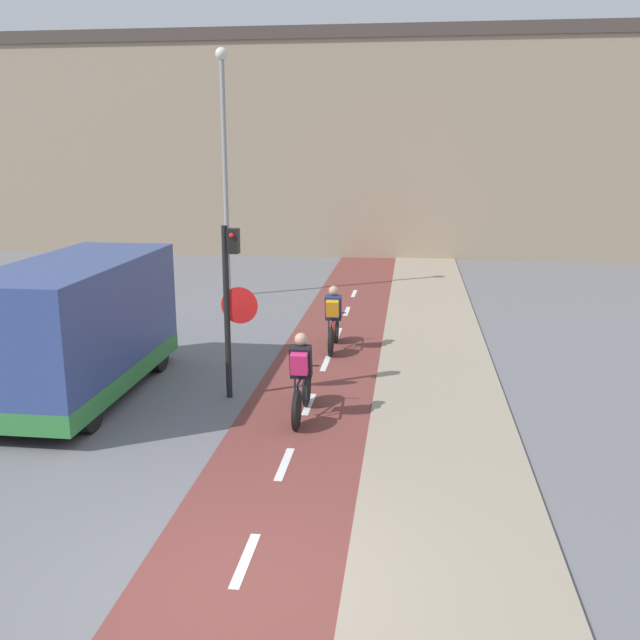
# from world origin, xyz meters

# --- Properties ---
(ground_plane) EXTENTS (120.00, 120.00, 0.00)m
(ground_plane) POSITION_xyz_m (0.00, 0.00, 0.00)
(ground_plane) COLOR slate
(bike_lane) EXTENTS (2.26, 60.00, 0.02)m
(bike_lane) POSITION_xyz_m (0.00, 0.01, 0.01)
(bike_lane) COLOR brown
(bike_lane) RESTS_ON ground_plane
(sidewalk_strip) EXTENTS (2.40, 60.00, 0.05)m
(sidewalk_strip) POSITION_xyz_m (2.33, 0.00, 0.03)
(sidewalk_strip) COLOR gray
(sidewalk_strip) RESTS_ON ground_plane
(building_row_background) EXTENTS (60.00, 5.20, 9.14)m
(building_row_background) POSITION_xyz_m (0.00, 25.50, 4.58)
(building_row_background) COLOR gray
(building_row_background) RESTS_ON ground_plane
(traffic_light_pole) EXTENTS (0.67, 0.25, 3.17)m
(traffic_light_pole) POSITION_xyz_m (-1.44, 5.75, 1.96)
(traffic_light_pole) COLOR black
(traffic_light_pole) RESTS_ON ground_plane
(street_lamp_far) EXTENTS (0.36, 0.36, 7.30)m
(street_lamp_far) POSITION_xyz_m (-3.86, 14.78, 4.42)
(street_lamp_far) COLOR gray
(street_lamp_far) RESTS_ON ground_plane
(cyclist_near) EXTENTS (0.46, 1.80, 1.50)m
(cyclist_near) POSITION_xyz_m (-0.04, 4.87, 0.71)
(cyclist_near) COLOR black
(cyclist_near) RESTS_ON ground_plane
(cyclist_far) EXTENTS (0.46, 1.76, 1.48)m
(cyclist_far) POSITION_xyz_m (0.04, 9.12, 0.71)
(cyclist_far) COLOR black
(cyclist_far) RESTS_ON ground_plane
(van) EXTENTS (1.98, 5.04, 2.53)m
(van) POSITION_xyz_m (-4.24, 5.49, 1.24)
(van) COLOR #334784
(van) RESTS_ON ground_plane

